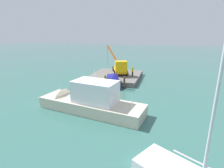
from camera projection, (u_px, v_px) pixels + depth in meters
ground at (107, 87)px, 29.68m from camera, size 200.00×200.00×0.00m
dock at (116, 76)px, 34.72m from camera, size 10.30×9.19×0.81m
crane_truck at (120, 67)px, 34.64m from camera, size 8.22×6.29×5.09m
dock_worker at (133, 71)px, 33.09m from camera, size 0.34×0.34×1.85m
salvaged_car at (114, 84)px, 28.67m from camera, size 4.28×3.45×3.08m
moored_yacht at (78, 102)px, 21.15m from camera, size 5.76×14.82×6.28m
piling_near at (90, 82)px, 29.79m from camera, size 0.40×0.40×1.57m
piling_mid at (105, 81)px, 29.25m from camera, size 0.34×0.34×1.98m
piling_far at (124, 83)px, 28.34m from camera, size 0.32×0.32×2.00m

